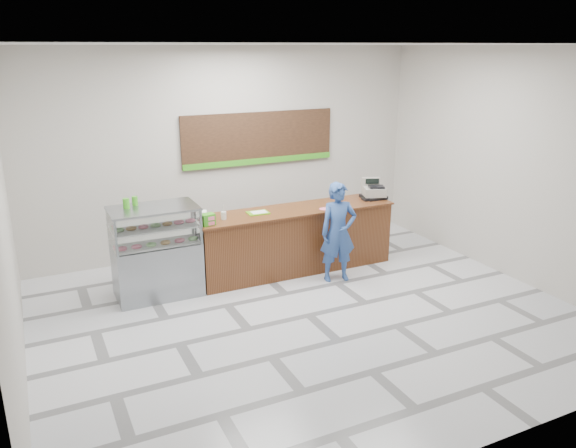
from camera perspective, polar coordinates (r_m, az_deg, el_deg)
name	(u,v)px	position (r m, az deg, el deg)	size (l,w,h in m)	color
floor	(309,315)	(7.70, 2.16, -9.26)	(7.00, 7.00, 0.00)	silver
back_wall	(229,151)	(9.77, -6.00, 7.34)	(7.00, 7.00, 0.00)	#BBB6AC
ceiling	(313,44)	(6.87, 2.51, 17.77)	(7.00, 7.00, 0.00)	silver
sales_counter	(295,240)	(9.00, 0.70, -1.60)	(3.26, 0.76, 1.03)	brown
display_case	(156,251)	(8.26, -13.24, -2.71)	(1.22, 0.72, 1.33)	gray
menu_board	(259,139)	(9.90, -2.93, 8.62)	(2.80, 0.06, 0.90)	black
cash_register	(373,191)	(9.56, 8.67, 3.35)	(0.46, 0.47, 0.34)	black
card_terminal	(365,199)	(9.41, 7.84, 2.49)	(0.08, 0.15, 0.04)	black
serving_tray	(258,213)	(8.62, -3.06, 1.15)	(0.34, 0.25, 0.02)	#5FAF14
napkin_box	(201,215)	(8.38, -8.79, 0.87)	(0.15, 0.15, 0.13)	white
straw_cup	(224,216)	(8.34, -6.55, 0.86)	(0.08, 0.08, 0.12)	silver
promo_box	(208,220)	(8.09, -8.15, 0.45)	(0.19, 0.13, 0.17)	green
donut_decal	(324,209)	(8.86, 3.70, 1.55)	(0.16, 0.16, 0.00)	pink
green_cup_left	(126,203)	(8.09, -16.12, 2.02)	(0.09, 0.09, 0.14)	green
green_cup_right	(135,201)	(8.22, -15.29, 2.29)	(0.08, 0.08, 0.13)	green
customer	(338,232)	(8.58, 5.12, -0.84)	(0.56, 0.37, 1.55)	#2C4C8D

